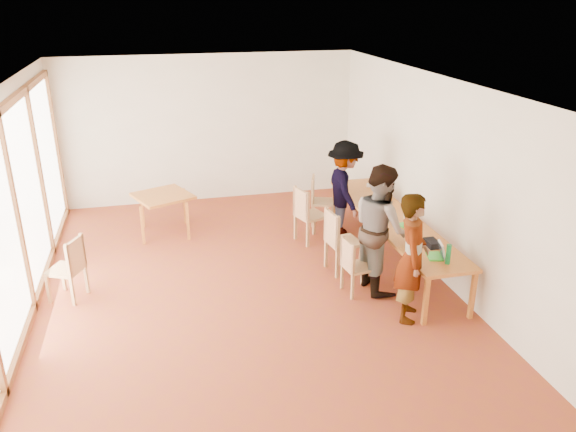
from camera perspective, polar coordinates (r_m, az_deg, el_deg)
The scene contains 25 objects.
ground at distance 8.54m, azimuth -4.56°, elevation -7.09°, with size 8.00×8.00×0.00m, color #953C24.
wall_back at distance 11.74m, azimuth -7.99°, elevation 8.74°, with size 6.00×0.10×3.00m, color white.
wall_front at distance 4.42m, azimuth 3.58°, elevation -14.46°, with size 6.00×0.10×3.00m, color white.
wall_right at distance 8.85m, azimuth 14.71°, elevation 3.90°, with size 0.10×8.00×3.00m, color white.
window_wall at distance 8.06m, azimuth -26.12°, elevation 0.57°, with size 0.10×8.00×3.00m, color white.
ceiling at distance 7.56m, azimuth -5.26°, elevation 13.39°, with size 6.00×8.00×0.04m, color white.
communal_table at distance 9.18m, azimuth 10.53°, elevation -0.39°, with size 0.80×4.00×0.75m.
side_table at distance 10.29m, azimuth -12.58°, elevation 1.71°, with size 0.90×0.90×0.75m.
chair_near at distance 8.14m, azimuth 6.62°, elevation -4.55°, with size 0.44×0.44×0.45m.
chair_mid at distance 8.70m, azimuth 5.07°, elevation -1.93°, with size 0.53×0.53×0.54m.
chair_far at distance 9.72m, azimuth 1.85°, elevation 0.67°, with size 0.58×0.58×0.53m.
chair_empty at distance 10.54m, azimuth 3.04°, elevation 2.09°, with size 0.54×0.54×0.49m.
chair_spare at distance 8.49m, azimuth -21.21°, elevation -4.40°, with size 0.58×0.58×0.50m.
person_near at distance 7.52m, azimuth 12.49°, elevation -4.15°, with size 0.65×0.43×1.78m, color gray.
person_mid at distance 8.20m, azimuth 9.36°, elevation -1.20°, with size 0.92×0.72×1.90m, color gray.
person_far at distance 9.98m, azimuth 5.76°, elevation 2.72°, with size 1.12×0.65×1.74m, color gray.
laptop_near at distance 7.91m, azimuth 15.00°, elevation -3.67°, with size 0.28×0.30×0.22m.
laptop_mid at distance 8.85m, azimuth 11.98°, elevation -0.68°, with size 0.24×0.26×0.18m.
laptop_far at distance 9.85m, azimuth 9.08°, elevation 1.91°, with size 0.30×0.32×0.22m.
yellow_mug at distance 9.31m, azimuth 9.14°, elevation 0.68°, with size 0.14×0.14×0.11m, color yellow.
green_bottle at distance 7.73m, azimuth 15.98°, elevation -3.75°, with size 0.07×0.07×0.28m, color #147D3A.
clear_glass at distance 8.14m, azimuth 12.09°, elevation -2.78°, with size 0.07×0.07×0.09m, color silver.
condiment_cup at distance 10.53m, azimuth 8.20°, elevation 3.12°, with size 0.08×0.08×0.06m, color white.
pink_phone at distance 8.27m, azimuth 12.15°, elevation -2.66°, with size 0.05×0.10×0.01m, color #BE3462.
black_pouch at distance 8.23m, azimuth 14.42°, elevation -2.70°, with size 0.16×0.26×0.09m, color black.
Camera 1 is at (-1.10, -7.40, 4.11)m, focal length 35.00 mm.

